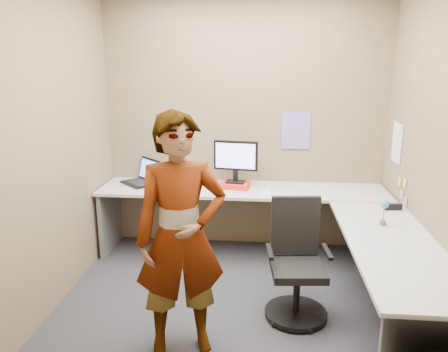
# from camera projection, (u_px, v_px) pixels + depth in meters

# --- Properties ---
(ground) EXTENTS (3.00, 3.00, 0.00)m
(ground) POSITION_uv_depth(u_px,v_px,m) (235.00, 301.00, 3.78)
(ground) COLOR #232327
(ground) RESTS_ON ground
(wall_back) EXTENTS (3.00, 0.00, 3.00)m
(wall_back) POSITION_uv_depth(u_px,v_px,m) (244.00, 125.00, 4.69)
(wall_back) COLOR brown
(wall_back) RESTS_ON ground
(wall_right) EXTENTS (0.00, 2.70, 2.70)m
(wall_right) POSITION_uv_depth(u_px,v_px,m) (434.00, 151.00, 3.30)
(wall_right) COLOR brown
(wall_right) RESTS_ON ground
(wall_left) EXTENTS (0.00, 2.70, 2.70)m
(wall_left) POSITION_uv_depth(u_px,v_px,m) (54.00, 144.00, 3.57)
(wall_left) COLOR brown
(wall_left) RESTS_ON ground
(desk) EXTENTS (2.98, 2.58, 0.73)m
(desk) POSITION_uv_depth(u_px,v_px,m) (286.00, 223.00, 3.96)
(desk) COLOR #B9B9B9
(desk) RESTS_ON ground
(paper_ream) EXTENTS (0.31, 0.25, 0.06)m
(paper_ream) POSITION_uv_depth(u_px,v_px,m) (235.00, 185.00, 4.55)
(paper_ream) COLOR red
(paper_ream) RESTS_ON desk
(monitor) EXTENTS (0.46, 0.16, 0.44)m
(monitor) POSITION_uv_depth(u_px,v_px,m) (236.00, 158.00, 4.50)
(monitor) COLOR black
(monitor) RESTS_ON paper_ream
(laptop) EXTENTS (0.47, 0.47, 0.26)m
(laptop) POSITION_uv_depth(u_px,v_px,m) (143.00, 177.00, 4.72)
(laptop) COLOR black
(laptop) RESTS_ON desk
(trackball_mouse) EXTENTS (0.12, 0.08, 0.07)m
(trackball_mouse) POSITION_uv_depth(u_px,v_px,m) (182.00, 185.00, 4.56)
(trackball_mouse) COLOR #B7B7BC
(trackball_mouse) RESTS_ON desk
(origami) EXTENTS (0.10, 0.10, 0.06)m
(origami) POSITION_uv_depth(u_px,v_px,m) (267.00, 191.00, 4.35)
(origami) COLOR white
(origami) RESTS_ON desk
(stapler) EXTENTS (0.15, 0.06, 0.05)m
(stapler) POSITION_uv_depth(u_px,v_px,m) (393.00, 207.00, 3.87)
(stapler) COLOR black
(stapler) RESTS_ON desk
(flower) EXTENTS (0.07, 0.07, 0.22)m
(flower) POSITION_uv_depth(u_px,v_px,m) (384.00, 208.00, 3.47)
(flower) COLOR brown
(flower) RESTS_ON desk
(calendar_purple) EXTENTS (0.30, 0.01, 0.40)m
(calendar_purple) POSITION_uv_depth(u_px,v_px,m) (296.00, 130.00, 4.64)
(calendar_purple) COLOR #846BB7
(calendar_purple) RESTS_ON wall_back
(calendar_white) EXTENTS (0.01, 0.28, 0.38)m
(calendar_white) POSITION_uv_depth(u_px,v_px,m) (397.00, 143.00, 4.19)
(calendar_white) COLOR white
(calendar_white) RESTS_ON wall_right
(sticky_note_a) EXTENTS (0.01, 0.07, 0.07)m
(sticky_note_a) POSITION_uv_depth(u_px,v_px,m) (405.00, 183.00, 3.93)
(sticky_note_a) COLOR #F2E059
(sticky_note_a) RESTS_ON wall_right
(sticky_note_b) EXTENTS (0.01, 0.07, 0.07)m
(sticky_note_b) POSITION_uv_depth(u_px,v_px,m) (402.00, 195.00, 4.01)
(sticky_note_b) COLOR pink
(sticky_note_b) RESTS_ON wall_right
(sticky_note_c) EXTENTS (0.01, 0.07, 0.07)m
(sticky_note_c) POSITION_uv_depth(u_px,v_px,m) (405.00, 201.00, 3.90)
(sticky_note_c) COLOR pink
(sticky_note_c) RESTS_ON wall_right
(sticky_note_d) EXTENTS (0.01, 0.07, 0.07)m
(sticky_note_d) POSITION_uv_depth(u_px,v_px,m) (400.00, 181.00, 4.08)
(sticky_note_d) COLOR #F2E059
(sticky_note_d) RESTS_ON wall_right
(office_chair) EXTENTS (0.51, 0.50, 0.94)m
(office_chair) POSITION_uv_depth(u_px,v_px,m) (296.00, 270.00, 3.50)
(office_chair) COLOR black
(office_chair) RESTS_ON ground
(person) EXTENTS (0.72, 0.58, 1.71)m
(person) POSITION_uv_depth(u_px,v_px,m) (181.00, 237.00, 2.96)
(person) COLOR #999399
(person) RESTS_ON ground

